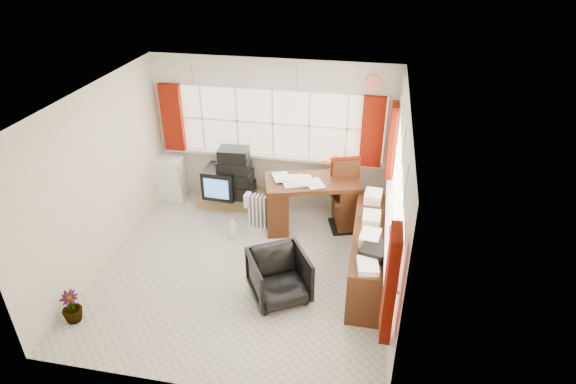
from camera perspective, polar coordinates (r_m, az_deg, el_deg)
name	(u,v)px	position (r m, az deg, el deg)	size (l,w,h in m)	color
ground	(244,270)	(6.93, -5.19, -9.16)	(4.00, 4.00, 0.00)	beige
room_walls	(239,176)	(6.11, -5.82, 1.90)	(4.00, 4.00, 4.00)	beige
window_back	(273,153)	(8.04, -1.79, 4.69)	(3.70, 0.12, 3.60)	beige
window_right	(391,229)	(6.18, 12.07, -4.29)	(0.12, 3.70, 3.60)	beige
curtains	(321,155)	(6.77, 3.94, 4.43)	(3.83, 3.83, 1.15)	maroon
overhead_cabinets	(328,99)	(6.53, 4.73, 10.93)	(3.98, 3.98, 0.48)	silver
desk	(312,201)	(7.59, 2.82, -1.05)	(1.58, 1.08, 0.87)	#452210
desk_lamp	(337,160)	(7.49, 5.79, 3.84)	(0.13, 0.11, 0.38)	yellow
task_chair	(345,191)	(7.63, 6.82, 0.13)	(0.59, 0.61, 1.13)	black
office_chair	(279,277)	(6.27, -1.06, -9.99)	(0.71, 0.73, 0.66)	black
radiator	(262,217)	(7.55, -3.09, -3.02)	(0.45, 0.23, 0.65)	white
credenza	(370,253)	(6.65, 9.73, -7.14)	(0.50, 2.00, 0.85)	#452210
file_tray	(374,250)	(6.00, 10.20, -6.76)	(0.30, 0.38, 0.13)	black
tv_bench	(240,199)	(8.36, -5.72, -0.78)	(1.40, 0.50, 0.25)	olive
crt_tv	(222,182)	(8.14, -7.85, 1.21)	(0.58, 0.55, 0.50)	black
hifi_stack	(235,175)	(8.02, -6.32, 2.04)	(0.66, 0.45, 0.87)	black
mini_fridge	(172,177)	(8.71, -13.59, 1.77)	(0.49, 0.49, 0.77)	white
spray_bottle_a	(233,228)	(7.52, -6.55, -4.23)	(0.13, 0.13, 0.33)	silver
spray_bottle_b	(251,213)	(8.00, -4.37, -2.52)	(0.08, 0.08, 0.18)	#82C1BD
flower_vase	(71,307)	(6.57, -24.31, -12.30)	(0.24, 0.24, 0.43)	black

